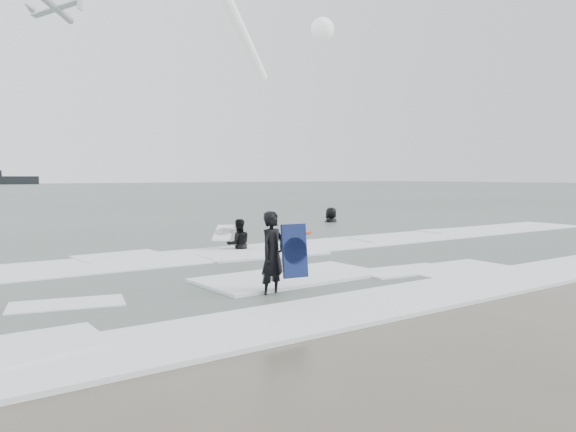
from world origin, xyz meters
TOP-DOWN VIEW (x-y plane):
  - ground at (0.00, 0.00)m, footprint 320.00×320.00m
  - surfer_centre at (-3.16, 0.93)m, footprint 0.66×0.53m
  - surfer_wading at (-0.60, 6.66)m, footprint 0.86×0.75m
  - surfer_right_near at (2.95, 9.30)m, footprint 0.83×0.92m
  - surfer_right_far at (7.71, 12.60)m, footprint 1.03×0.79m
  - surf_foam at (0.00, 3.70)m, footprint 30.03×9.06m
  - bodyboards at (-0.10, 5.68)m, footprint 6.94×9.36m
  - airshow_jet at (20.42, 48.24)m, footprint 30.86×35.55m

SIDE VIEW (x-z plane):
  - ground at x=0.00m, z-range 0.00..0.00m
  - surfer_centre at x=-3.16m, z-range -0.79..0.79m
  - surfer_wading at x=-0.60m, z-range -0.74..0.74m
  - surfer_right_near at x=2.95m, z-range -0.75..0.75m
  - surfer_right_far at x=7.71m, z-range -0.94..0.94m
  - surf_foam at x=0.00m, z-range 0.00..0.08m
  - bodyboards at x=-0.10m, z-range -0.13..1.12m
  - airshow_jet at x=20.42m, z-range 15.25..22.79m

